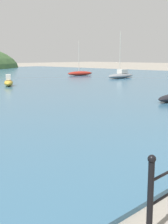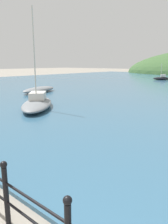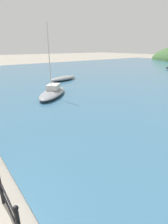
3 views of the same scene
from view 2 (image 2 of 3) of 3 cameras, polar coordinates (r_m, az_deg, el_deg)
boat_green_fishing at (r=13.64m, az=-12.11°, el=2.36°), size 4.51×4.60×5.77m
boat_twin_mast at (r=21.02m, az=-11.65°, el=5.75°), size 2.50×4.48×0.52m
boat_white_sailboat at (r=38.03m, az=19.66°, el=8.33°), size 2.78×2.04×2.63m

